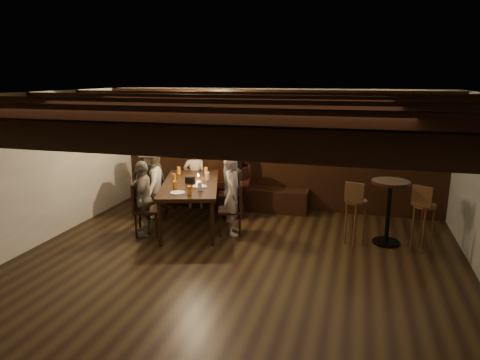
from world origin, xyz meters
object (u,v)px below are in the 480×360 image
(person_bench_centre, at_px, (195,178))
(person_left_near, at_px, (152,182))
(chair_right_near, at_px, (231,202))
(chair_left_far, at_px, (147,219))
(bar_stool_left, at_px, (355,221))
(person_bench_left, at_px, (149,177))
(person_right_far, at_px, (233,195))
(dining_table, at_px, (191,186))
(person_right_near, at_px, (232,182))
(high_top_table, at_px, (389,203))
(bar_stool_right, at_px, (422,226))
(chair_left_near, at_px, (155,204))
(chair_right_far, at_px, (231,218))
(person_left_far, at_px, (144,198))
(person_bench_right, at_px, (240,180))

(person_bench_centre, relative_size, person_left_near, 0.90)
(chair_right_near, distance_m, person_bench_centre, 1.00)
(chair_left_far, distance_m, bar_stool_left, 3.44)
(chair_left_far, distance_m, person_bench_left, 1.42)
(person_left_near, bearing_deg, person_bench_left, -161.57)
(person_right_far, bearing_deg, dining_table, 59.04)
(person_bench_centre, height_order, person_right_near, person_right_near)
(high_top_table, xyz_separation_m, bar_stool_right, (0.50, -0.16, -0.29))
(chair_right_near, xyz_separation_m, bar_stool_right, (3.30, -0.77, 0.11))
(dining_table, height_order, person_right_far, person_right_far)
(chair_left_near, xyz_separation_m, person_left_near, (-0.03, -0.01, 0.43))
(chair_right_far, bearing_deg, chair_left_near, 57.94)
(person_left_far, xyz_separation_m, person_right_far, (1.43, 0.45, 0.04))
(chair_left_near, relative_size, high_top_table, 0.85)
(person_bench_right, relative_size, bar_stool_right, 1.16)
(person_bench_centre, distance_m, person_bench_right, 0.91)
(person_bench_left, bearing_deg, person_left_near, 108.43)
(person_bench_centre, relative_size, high_top_table, 1.21)
(dining_table, relative_size, person_right_near, 1.68)
(high_top_table, bearing_deg, person_bench_centre, 165.18)
(person_bench_centre, xyz_separation_m, person_bench_right, (0.90, 0.13, -0.02))
(chair_right_far, distance_m, person_bench_centre, 1.70)
(chair_right_far, distance_m, person_right_far, 0.41)
(person_left_far, bearing_deg, chair_left_far, 90.00)
(person_right_near, bearing_deg, chair_left_near, 90.00)
(person_bench_left, relative_size, person_right_near, 1.01)
(dining_table, bearing_deg, chair_right_near, 32.01)
(person_left_far, relative_size, high_top_table, 1.23)
(dining_table, distance_m, bar_stool_right, 3.87)
(person_left_near, bearing_deg, chair_left_far, 1.96)
(person_right_near, relative_size, person_right_far, 1.01)
(bar_stool_left, bearing_deg, high_top_table, 37.05)
(person_bench_right, bearing_deg, chair_right_far, 82.34)
(chair_left_near, distance_m, person_bench_left, 0.64)
(chair_right_near, height_order, person_bench_centre, person_bench_centre)
(chair_right_near, bearing_deg, chair_right_far, 179.92)
(person_left_far, bearing_deg, dining_table, 120.96)
(person_right_near, bearing_deg, person_left_far, 120.96)
(chair_right_near, height_order, high_top_table, high_top_table)
(chair_left_far, bearing_deg, dining_table, 122.03)
(person_right_far, bearing_deg, person_left_far, 90.00)
(person_bench_left, relative_size, person_left_near, 0.98)
(person_left_near, height_order, bar_stool_right, person_left_near)
(dining_table, bearing_deg, person_right_far, -30.96)
(dining_table, bearing_deg, person_bench_left, 135.00)
(person_left_near, relative_size, high_top_table, 1.35)
(high_top_table, bearing_deg, bar_stool_right, -17.34)
(dining_table, xyz_separation_m, chair_left_near, (-0.82, 0.21, -0.46))
(person_bench_right, bearing_deg, bar_stool_right, 141.51)
(person_left_far, xyz_separation_m, bar_stool_left, (3.43, 0.48, -0.25))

